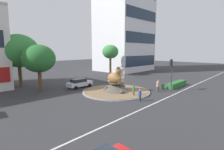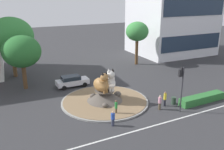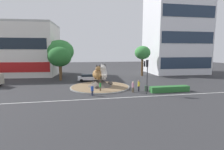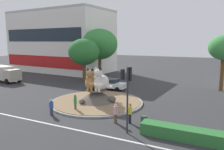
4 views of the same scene
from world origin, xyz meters
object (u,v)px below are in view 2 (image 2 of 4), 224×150
litter_bin (174,101)px  cat_statue_tabby (102,84)px  cat_statue_white (109,81)px  traffic_light_mast (182,80)px  pedestrian_blue_shirt (113,118)px  pedestrian_green_shirt (116,107)px  broadleaf_tree_behind_island (22,52)px  third_tree_left (137,32)px  pedestrian_yellow_shirt (165,98)px  second_tree_near_tower (11,36)px  sedan_on_far_lane (72,81)px  pedestrian_pink_shirt (160,102)px

litter_bin → cat_statue_tabby: bearing=151.8°
cat_statue_white → traffic_light_mast: (5.70, -6.14, 1.19)m
cat_statue_white → cat_statue_tabby: bearing=-76.4°
pedestrian_blue_shirt → cat_statue_tabby: bearing=-103.6°
pedestrian_green_shirt → litter_bin: pedestrian_green_shirt is taller
cat_statue_tabby → litter_bin: bearing=47.3°
cat_statue_white → pedestrian_green_shirt: cat_statue_white is taller
pedestrian_blue_shirt → cat_statue_white: bearing=-112.9°
broadleaf_tree_behind_island → litter_bin: 20.73m
third_tree_left → broadleaf_tree_behind_island: bearing=-169.7°
cat_statue_tabby → pedestrian_yellow_shirt: size_ratio=1.60×
cat_statue_tabby → pedestrian_blue_shirt: 5.74m
third_tree_left → cat_statue_white: bearing=-133.4°
second_tree_near_tower → sedan_on_far_lane: size_ratio=2.05×
second_tree_near_tower → pedestrian_yellow_shirt: (14.13, -19.94, -5.49)m
traffic_light_mast → pedestrian_pink_shirt: 3.58m
sedan_on_far_lane → pedestrian_yellow_shirt: bearing=-55.4°
cat_statue_white → pedestrian_pink_shirt: (4.08, -4.73, -1.67)m
second_tree_near_tower → pedestrian_pink_shirt: second_tree_near_tower is taller
pedestrian_blue_shirt → pedestrian_yellow_shirt: 7.69m
third_tree_left → pedestrian_yellow_shirt: bearing=-112.5°
cat_statue_white → litter_bin: bearing=57.0°
broadleaf_tree_behind_island → pedestrian_green_shirt: broadleaf_tree_behind_island is taller
broadleaf_tree_behind_island → third_tree_left: (20.75, 3.76, 0.83)m
pedestrian_yellow_shirt → traffic_light_mast: bearing=12.5°
traffic_light_mast → third_tree_left: (6.68, 19.22, 2.32)m
second_tree_near_tower → pedestrian_blue_shirt: bearing=-72.9°
litter_bin → broadleaf_tree_behind_island: bearing=137.5°
pedestrian_yellow_shirt → litter_bin: 1.38m
pedestrian_green_shirt → pedestrian_blue_shirt: pedestrian_green_shirt is taller
third_tree_left → traffic_light_mast: bearing=-109.2°
third_tree_left → litter_bin: (-5.89, -17.39, -5.64)m
third_tree_left → second_tree_near_tower: bearing=173.0°
sedan_on_far_lane → pedestrian_pink_shirt: bearing=-60.6°
pedestrian_green_shirt → pedestrian_yellow_shirt: bearing=-64.7°
pedestrian_yellow_shirt → cat_statue_tabby: bearing=-124.4°
third_tree_left → pedestrian_blue_shirt: third_tree_left is taller
broadleaf_tree_behind_island → pedestrian_green_shirt: 15.54m
litter_bin → sedan_on_far_lane: bearing=127.8°
pedestrian_pink_shirt → litter_bin: bearing=-33.3°
pedestrian_green_shirt → pedestrian_pink_shirt: same height
pedestrian_green_shirt → pedestrian_yellow_shirt: (6.17, -0.60, 0.02)m
second_tree_near_tower → broadleaf_tree_behind_island: bearing=-85.0°
cat_statue_tabby → pedestrian_green_shirt: cat_statue_tabby is taller
cat_statue_tabby → pedestrian_pink_shirt: (5.15, -4.48, -1.62)m
traffic_light_mast → third_tree_left: 20.48m
pedestrian_yellow_shirt → broadleaf_tree_behind_island: bearing=-137.0°
cat_statue_white → litter_bin: cat_statue_white is taller
cat_statue_white → pedestrian_yellow_shirt: (5.21, -4.23, -1.62)m
broadleaf_tree_behind_island → litter_bin: bearing=-42.5°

